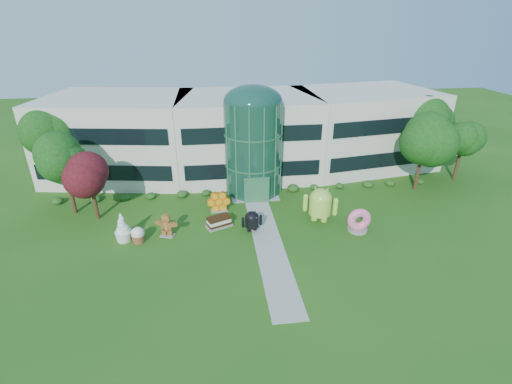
{
  "coord_description": "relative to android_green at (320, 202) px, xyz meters",
  "views": [
    {
      "loc": [
        -4.42,
        -25.12,
        17.45
      ],
      "look_at": [
        -0.45,
        6.0,
        2.6
      ],
      "focal_mm": 26.0,
      "sensor_mm": 36.0,
      "label": 1
    }
  ],
  "objects": [
    {
      "name": "building",
      "position": [
        -5.38,
        13.54,
        2.74
      ],
      "size": [
        46.0,
        15.0,
        9.3
      ],
      "primitive_type": null,
      "color": "beige",
      "rests_on": "ground"
    },
    {
      "name": "walkway",
      "position": [
        -5.38,
        -2.46,
        -1.89
      ],
      "size": [
        2.4,
        20.0,
        0.04
      ],
      "primitive_type": "cube",
      "color": "#9E9E93",
      "rests_on": "ground"
    },
    {
      "name": "gingerbread",
      "position": [
        -14.0,
        -0.96,
        -0.81
      ],
      "size": [
        2.55,
        1.67,
        2.2
      ],
      "primitive_type": null,
      "rotation": [
        0.0,
        0.0,
        -0.34
      ],
      "color": "brown",
      "rests_on": "ground"
    },
    {
      "name": "froyo",
      "position": [
        -17.63,
        -1.22,
        -0.59
      ],
      "size": [
        1.93,
        1.93,
        2.64
      ],
      "primitive_type": null,
      "rotation": [
        0.0,
        0.0,
        -0.3
      ],
      "color": "white",
      "rests_on": "ground"
    },
    {
      "name": "trees_backdrop",
      "position": [
        -5.38,
        8.54,
        2.29
      ],
      "size": [
        52.0,
        8.0,
        8.4
      ],
      "primitive_type": null,
      "color": "#0F3F11",
      "rests_on": "ground"
    },
    {
      "name": "android_black",
      "position": [
        -6.53,
        -1.04,
        -0.79
      ],
      "size": [
        2.16,
        1.63,
        2.24
      ],
      "primitive_type": null,
      "rotation": [
        0.0,
        0.0,
        0.16
      ],
      "color": "black",
      "rests_on": "ground"
    },
    {
      "name": "atrium",
      "position": [
        -5.38,
        7.54,
        2.99
      ],
      "size": [
        6.0,
        6.0,
        9.8
      ],
      "primitive_type": "cylinder",
      "color": "#194738",
      "rests_on": "ground"
    },
    {
      "name": "tree_red",
      "position": [
        -20.88,
        3.04,
        1.09
      ],
      "size": [
        4.0,
        4.0,
        6.0
      ],
      "primitive_type": null,
      "color": "#3F0C14",
      "rests_on": "ground"
    },
    {
      "name": "honeycomb",
      "position": [
        -9.33,
        3.09,
        -0.96
      ],
      "size": [
        2.47,
        1.05,
        1.89
      ],
      "primitive_type": null,
      "rotation": [
        0.0,
        0.0,
        0.08
      ],
      "color": "orange",
      "rests_on": "ground"
    },
    {
      "name": "android_green",
      "position": [
        0.0,
        0.0,
        0.0
      ],
      "size": [
        3.99,
        3.44,
        3.82
      ],
      "primitive_type": null,
      "rotation": [
        0.0,
        0.0,
        -0.43
      ],
      "color": "#A8D845",
      "rests_on": "ground"
    },
    {
      "name": "donut",
      "position": [
        2.91,
        -2.23,
        -0.77
      ],
      "size": [
        2.21,
        1.12,
        2.27
      ],
      "primitive_type": null,
      "rotation": [
        0.0,
        0.0,
        -0.03
      ],
      "color": "pink",
      "rests_on": "ground"
    },
    {
      "name": "ground",
      "position": [
        -5.38,
        -4.46,
        -1.91
      ],
      "size": [
        140.0,
        140.0,
        0.0
      ],
      "primitive_type": "plane",
      "color": "#215114",
      "rests_on": "ground"
    },
    {
      "name": "cupcake",
      "position": [
        -16.34,
        -1.68,
        -1.19
      ],
      "size": [
        1.33,
        1.33,
        1.44
      ],
      "primitive_type": null,
      "rotation": [
        0.0,
        0.0,
        -0.12
      ],
      "color": "white",
      "rests_on": "ground"
    },
    {
      "name": "ice_cream_sandwich",
      "position": [
        -9.44,
        0.05,
        -1.4
      ],
      "size": [
        2.57,
        1.96,
        1.02
      ],
      "primitive_type": null,
      "rotation": [
        0.0,
        0.0,
        0.41
      ],
      "color": "black",
      "rests_on": "ground"
    }
  ]
}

